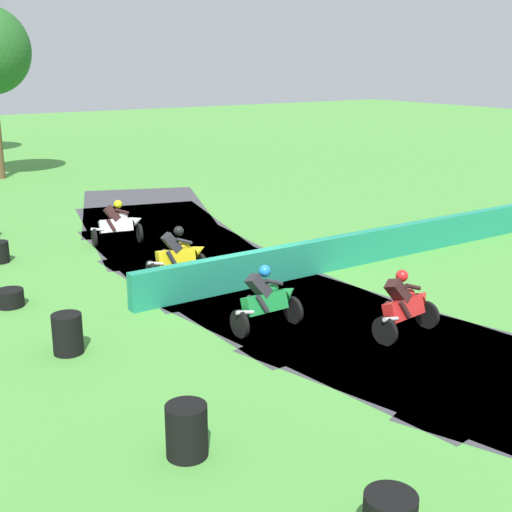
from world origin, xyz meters
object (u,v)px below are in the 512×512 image
motorcycle_fourth_red (405,305)px  tire_stack_extra_a (187,431)px  tire_stack_far (68,334)px  motorcycle_trailing_green (267,299)px  motorcycle_lead_white (118,223)px  tire_stack_mid_b (10,298)px  motorcycle_chase_yellow (178,254)px

motorcycle_fourth_red → tire_stack_extra_a: size_ratio=2.09×
tire_stack_far → tire_stack_extra_a: (0.20, -4.52, 0.00)m
tire_stack_extra_a → motorcycle_trailing_green: bearing=42.4°
motorcycle_trailing_green → motorcycle_fourth_red: size_ratio=1.00×
motorcycle_trailing_green → motorcycle_fourth_red: bearing=-40.3°
motorcycle_lead_white → tire_stack_mid_b: (-4.39, -3.98, -0.43)m
motorcycle_chase_yellow → tire_stack_mid_b: (-4.25, 0.28, -0.46)m
motorcycle_lead_white → motorcycle_fourth_red: 10.44m
tire_stack_far → tire_stack_extra_a: size_ratio=1.00×
tire_stack_mid_b → motorcycle_fourth_red: bearing=-44.3°
motorcycle_lead_white → motorcycle_trailing_green: (-0.17, -8.37, 0.01)m
motorcycle_lead_white → tire_stack_mid_b: size_ratio=2.66×
motorcycle_trailing_green → tire_stack_far: bearing=165.2°
motorcycle_chase_yellow → motorcycle_trailing_green: (-0.03, -4.12, -0.02)m
motorcycle_chase_yellow → tire_stack_mid_b: bearing=176.2°
tire_stack_extra_a → motorcycle_lead_white: bearing=71.5°
motorcycle_lead_white → motorcycle_fourth_red: size_ratio=1.03×
motorcycle_chase_yellow → motorcycle_lead_white: bearing=88.2°
motorcycle_chase_yellow → tire_stack_extra_a: 8.50m
tire_stack_mid_b → tire_stack_far: size_ratio=0.81×
motorcycle_lead_white → tire_stack_extra_a: size_ratio=2.14×
motorcycle_chase_yellow → motorcycle_fourth_red: 6.36m
motorcycle_chase_yellow → tire_stack_mid_b: size_ratio=2.64×
motorcycle_fourth_red → tire_stack_mid_b: 8.98m
motorcycle_lead_white → motorcycle_chase_yellow: size_ratio=1.00×
motorcycle_fourth_red → tire_stack_far: motorcycle_fourth_red is taller
motorcycle_trailing_green → tire_stack_mid_b: (-4.22, 4.40, -0.44)m
motorcycle_fourth_red → tire_stack_mid_b: (-6.42, 6.26, -0.44)m
motorcycle_chase_yellow → tire_stack_far: bearing=-142.7°
tire_stack_far → motorcycle_trailing_green: bearing=-14.8°
tire_stack_mid_b → tire_stack_far: bearing=-86.0°
motorcycle_trailing_green → motorcycle_chase_yellow: bearing=89.5°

